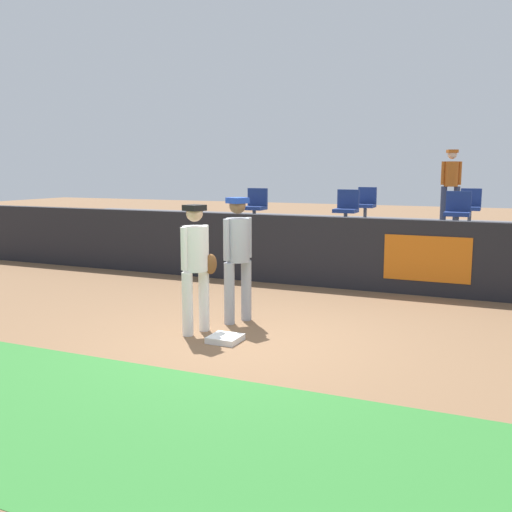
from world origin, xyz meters
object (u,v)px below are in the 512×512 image
player_fielder_home (196,260)px  spectator_hooded (451,180)px  player_runner_visitor (238,251)px  seat_back_center (366,203)px  seat_front_center (347,207)px  seat_front_right (458,210)px  seat_back_right (470,205)px  first_base (225,339)px  seat_front_left (255,205)px

player_fielder_home → spectator_hooded: 8.50m
player_runner_visitor → seat_back_center: bearing=-159.9°
seat_front_center → seat_front_right: bearing=0.0°
seat_back_center → seat_front_center: size_ratio=1.00×
player_fielder_home → seat_front_right: 6.02m
player_runner_visitor → seat_back_right: 6.89m
player_runner_visitor → spectator_hooded: size_ratio=1.06×
player_runner_visitor → seat_front_center: 4.53m
player_fielder_home → seat_back_center: (0.66, 7.06, 0.42)m
player_runner_visitor → spectator_hooded: bearing=-173.2°
seat_front_right → seat_back_right: bearing=86.3°
first_base → player_fielder_home: size_ratio=0.23×
player_fielder_home → spectator_hooded: spectator_hooded is taller
seat_front_center → player_runner_visitor: bearing=-95.2°
seat_front_right → player_fielder_home: bearing=-118.9°
spectator_hooded → seat_front_left: bearing=14.6°
seat_front_left → player_runner_visitor: bearing=-69.2°
seat_front_right → seat_front_center: same height
seat_back_right → spectator_hooded: 1.26m
first_base → spectator_hooded: spectator_hooded is taller
seat_front_right → seat_back_right: (0.12, 1.80, -0.00)m
seat_front_left → first_base: bearing=-70.0°
seat_back_center → spectator_hooded: bearing=29.0°
player_fielder_home → seat_back_center: 7.10m
seat_front_right → seat_front_left: (-4.35, 0.00, 0.00)m
first_base → player_runner_visitor: player_runner_visitor is taller
seat_front_right → first_base: bearing=-113.4°
seat_back_center → seat_front_right: bearing=-38.7°
player_fielder_home → seat_front_left: (-1.44, 5.26, 0.42)m
seat_back_center → seat_back_right: 2.36m
first_base → spectator_hooded: size_ratio=0.23×
seat_back_right → first_base: bearing=-108.8°
first_base → seat_front_left: size_ratio=0.48×
seat_front_left → spectator_hooded: 4.86m
player_fielder_home → player_runner_visitor: bearing=176.3°
first_base → seat_front_right: 6.12m
first_base → seat_back_center: 7.40m
seat_front_left → seat_front_center: same height
seat_back_center → seat_back_right: (2.36, 0.00, 0.00)m
player_runner_visitor → seat_back_center: size_ratio=2.19×
first_base → player_fielder_home: bearing=158.7°
spectator_hooded → seat_front_right: bearing=77.5°
first_base → seat_front_left: (-1.99, 5.47, 1.41)m
player_fielder_home → seat_back_right: bearing=172.4°
seat_front_left → spectator_hooded: (3.93, 2.81, 0.53)m
player_runner_visitor → seat_front_right: size_ratio=2.19×
first_base → seat_back_center: size_ratio=0.48×
first_base → player_runner_visitor: (-0.28, 0.97, 1.02)m
seat_back_center → spectator_hooded: (1.83, 1.01, 0.53)m
player_fielder_home → seat_back_center: bearing=-169.8°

